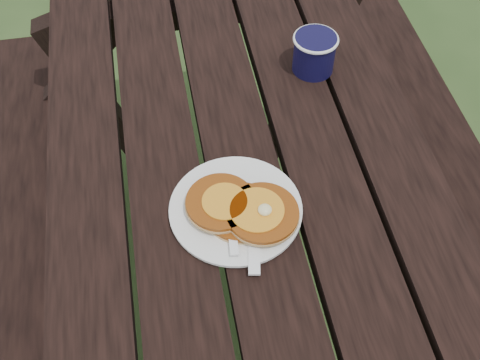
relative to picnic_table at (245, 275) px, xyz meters
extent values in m
plane|color=#263D1A|center=(0.00, 0.00, -0.37)|extent=(60.00, 60.00, 0.00)
cube|color=black|center=(0.00, 0.00, 0.36)|extent=(0.75, 1.80, 0.04)
cube|color=black|center=(-0.55, 0.00, 0.06)|extent=(0.25, 1.80, 0.04)
cube|color=black|center=(0.55, 0.00, 0.06)|extent=(0.25, 1.80, 0.04)
cylinder|color=white|center=(-0.03, -0.07, 0.39)|extent=(0.28, 0.28, 0.01)
cylinder|color=#8C420F|center=(-0.03, -0.09, 0.40)|extent=(0.13, 0.13, 0.01)
cylinder|color=#8C420F|center=(-0.06, -0.07, 0.41)|extent=(0.12, 0.12, 0.01)
cylinder|color=#8C420F|center=(0.01, -0.11, 0.41)|extent=(0.13, 0.13, 0.01)
cylinder|color=orange|center=(0.00, -0.10, 0.42)|extent=(0.10, 0.10, 0.00)
ellipsoid|color=#F4E59E|center=(0.01, -0.11, 0.42)|extent=(0.03, 0.03, 0.02)
cube|color=white|center=(-0.01, -0.13, 0.39)|extent=(0.05, 0.18, 0.00)
cylinder|color=black|center=(0.20, 0.27, 0.43)|extent=(0.09, 0.09, 0.09)
torus|color=white|center=(0.20, 0.27, 0.46)|extent=(0.10, 0.10, 0.01)
cylinder|color=black|center=(0.20, 0.27, 0.46)|extent=(0.08, 0.08, 0.01)
camera|label=1|loc=(-0.14, -0.69, 1.28)|focal=45.00mm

